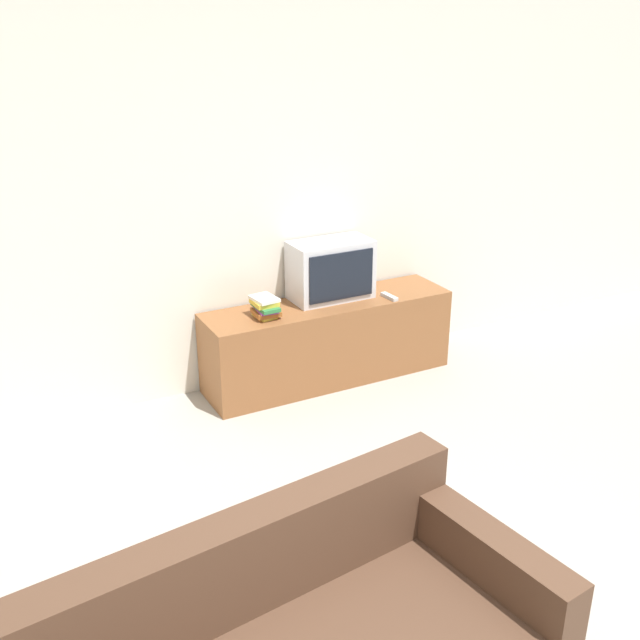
{
  "coord_description": "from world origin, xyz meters",
  "views": [
    {
      "loc": [
        -1.46,
        -1.39,
        2.35
      ],
      "look_at": [
        0.43,
        2.2,
        0.71
      ],
      "focal_mm": 42.0,
      "sensor_mm": 36.0,
      "label": 1
    }
  ],
  "objects_px": {
    "tv_stand": "(328,341)",
    "remote_on_stand": "(389,297)",
    "book_stack": "(265,307)",
    "television": "(331,270)"
  },
  "relations": [
    {
      "from": "tv_stand",
      "to": "remote_on_stand",
      "type": "relative_size",
      "value": 11.34
    },
    {
      "from": "tv_stand",
      "to": "book_stack",
      "type": "bearing_deg",
      "value": -174.66
    },
    {
      "from": "tv_stand",
      "to": "television",
      "type": "height_order",
      "value": "television"
    },
    {
      "from": "book_stack",
      "to": "television",
      "type": "bearing_deg",
      "value": 12.11
    },
    {
      "from": "book_stack",
      "to": "tv_stand",
      "type": "bearing_deg",
      "value": 5.34
    },
    {
      "from": "book_stack",
      "to": "remote_on_stand",
      "type": "height_order",
      "value": "book_stack"
    },
    {
      "from": "book_stack",
      "to": "remote_on_stand",
      "type": "xyz_separation_m",
      "value": [
        0.89,
        -0.08,
        -0.06
      ]
    },
    {
      "from": "tv_stand",
      "to": "book_stack",
      "type": "height_order",
      "value": "book_stack"
    },
    {
      "from": "television",
      "to": "book_stack",
      "type": "relative_size",
      "value": 2.35
    },
    {
      "from": "television",
      "to": "remote_on_stand",
      "type": "distance_m",
      "value": 0.44
    }
  ]
}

